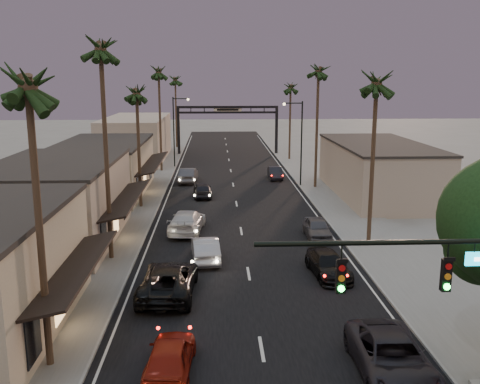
{
  "coord_description": "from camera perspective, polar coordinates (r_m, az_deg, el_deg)",
  "views": [
    {
      "loc": [
        -1.89,
        -10.86,
        11.34
      ],
      "look_at": [
        0.03,
        30.51,
        2.5
      ],
      "focal_mm": 40.0,
      "sensor_mm": 36.0,
      "label": 1
    }
  ],
  "objects": [
    {
      "name": "oncoming_red",
      "position": [
        21.92,
        -7.49,
        -16.98
      ],
      "size": [
        2.02,
        4.46,
        1.49
      ],
      "primitive_type": "imported",
      "rotation": [
        0.0,
        0.0,
        3.08
      ],
      "color": "maroon",
      "rests_on": "ground"
    },
    {
      "name": "building_right",
      "position": [
        54.01,
        14.51,
        2.24
      ],
      "size": [
        8.0,
        18.0,
        5.0
      ],
      "primitive_type": "cube",
      "color": "gray",
      "rests_on": "ground"
    },
    {
      "name": "sidewalk_right",
      "position": [
        64.87,
        7.51,
        1.93
      ],
      "size": [
        5.0,
        92.0,
        0.12
      ],
      "primitive_type": "cube",
      "color": "slate",
      "rests_on": "ground"
    },
    {
      "name": "streetlight_left",
      "position": [
        69.3,
        -6.86,
        6.99
      ],
      "size": [
        2.13,
        0.3,
        9.0
      ],
      "color": "black",
      "rests_on": "ground"
    },
    {
      "name": "traffic_signal",
      "position": [
        17.82,
        23.06,
        -9.53
      ],
      "size": [
        8.51,
        0.22,
        7.8
      ],
      "color": "black",
      "rests_on": "ground"
    },
    {
      "name": "oncoming_pickup",
      "position": [
        29.01,
        -7.63,
        -9.28
      ],
      "size": [
        3.09,
        6.19,
        1.68
      ],
      "primitive_type": "imported",
      "rotation": [
        0.0,
        0.0,
        3.09
      ],
      "color": "black",
      "rests_on": "ground"
    },
    {
      "name": "palm_la",
      "position": [
        20.96,
        -21.78,
        11.49
      ],
      "size": [
        3.2,
        3.2,
        13.2
      ],
      "color": "#38281C",
      "rests_on": "ground"
    },
    {
      "name": "palm_ra",
      "position": [
        36.4,
        14.41,
        11.84
      ],
      "size": [
        3.2,
        3.2,
        13.2
      ],
      "color": "#38281C",
      "rests_on": "ground"
    },
    {
      "name": "road",
      "position": [
        57.03,
        -0.7,
        0.59
      ],
      "size": [
        14.0,
        120.0,
        0.02
      ],
      "primitive_type": "cube",
      "color": "black",
      "rests_on": "ground"
    },
    {
      "name": "curbside_far",
      "position": [
        61.34,
        3.77,
        2.02
      ],
      "size": [
        1.47,
        4.18,
        1.37
      ],
      "primitive_type": "imported",
      "rotation": [
        0.0,
        0.0,
        -0.0
      ],
      "color": "black",
      "rests_on": "ground"
    },
    {
      "name": "arch",
      "position": [
        81.09,
        -1.32,
        7.94
      ],
      "size": [
        15.2,
        0.4,
        7.27
      ],
      "color": "black",
      "rests_on": "ground"
    },
    {
      "name": "oncoming_grey_far",
      "position": [
        59.5,
        -5.56,
        1.8
      ],
      "size": [
        2.01,
        5.02,
        1.62
      ],
      "primitive_type": "imported",
      "rotation": [
        0.0,
        0.0,
        3.08
      ],
      "color": "#414145",
      "rests_on": "ground"
    },
    {
      "name": "curbside_black",
      "position": [
        31.89,
        9.38,
        -7.64
      ],
      "size": [
        2.35,
        4.87,
        1.37
      ],
      "primitive_type": "imported",
      "rotation": [
        0.0,
        0.0,
        0.09
      ],
      "color": "black",
      "rests_on": "ground"
    },
    {
      "name": "oncoming_dgrey",
      "position": [
        51.93,
        -4.02,
        0.22
      ],
      "size": [
        1.96,
        4.33,
        1.44
      ],
      "primitive_type": "imported",
      "rotation": [
        0.0,
        0.0,
        3.2
      ],
      "color": "black",
      "rests_on": "ground"
    },
    {
      "name": "oncoming_white",
      "position": [
        40.37,
        -5.69,
        -3.11
      ],
      "size": [
        2.91,
        5.89,
        1.65
      ],
      "primitive_type": "imported",
      "rotation": [
        0.0,
        0.0,
        3.03
      ],
      "color": "silver",
      "rests_on": "ground"
    },
    {
      "name": "palm_ld",
      "position": [
        66.21,
        -8.69,
        12.85
      ],
      "size": [
        3.2,
        3.2,
        14.2
      ],
      "color": "#38281C",
      "rests_on": "ground"
    },
    {
      "name": "storefront_dist",
      "position": [
        77.12,
        -10.97,
        5.63
      ],
      "size": [
        8.0,
        20.0,
        6.0
      ],
      "primitive_type": "cube",
      "color": "gray",
      "rests_on": "ground"
    },
    {
      "name": "ground",
      "position": [
        52.14,
        -0.51,
        -0.51
      ],
      "size": [
        200.0,
        200.0,
        0.0
      ],
      "primitive_type": "plane",
      "color": "slate",
      "rests_on": "ground"
    },
    {
      "name": "storefront_mid",
      "position": [
        39.44,
        -18.95,
        -1.19
      ],
      "size": [
        8.0,
        14.0,
        5.5
      ],
      "primitive_type": "cube",
      "color": "gray",
      "rests_on": "ground"
    },
    {
      "name": "palm_rb",
      "position": [
        55.86,
        8.39,
        13.03
      ],
      "size": [
        3.2,
        3.2,
        14.2
      ],
      "color": "#38281C",
      "rests_on": "ground"
    },
    {
      "name": "palm_lc",
      "position": [
        47.34,
        -11.0,
        10.78
      ],
      "size": [
        3.2,
        3.2,
        12.2
      ],
      "color": "#38281C",
      "rests_on": "ground"
    },
    {
      "name": "palm_rc",
      "position": [
        75.6,
        5.43,
        11.34
      ],
      "size": [
        3.2,
        3.2,
        12.2
      ],
      "color": "#38281C",
      "rests_on": "ground"
    },
    {
      "name": "oncoming_silver",
      "position": [
        34.11,
        -3.72,
        -6.06
      ],
      "size": [
        2.02,
        4.71,
        1.51
      ],
      "primitive_type": "imported",
      "rotation": [
        0.0,
        0.0,
        3.24
      ],
      "color": "#A1A2A7",
      "rests_on": "ground"
    },
    {
      "name": "palm_lb",
      "position": [
        33.6,
        -14.69,
        15.16
      ],
      "size": [
        3.2,
        3.2,
        15.2
      ],
      "color": "#38281C",
      "rests_on": "ground"
    },
    {
      "name": "streetlight_right",
      "position": [
        56.87,
        6.31,
        5.91
      ],
      "size": [
        2.13,
        0.3,
        9.0
      ],
      "color": "black",
      "rests_on": "ground"
    },
    {
      "name": "sidewalk_left",
      "position": [
        64.32,
        -9.41,
        1.79
      ],
      "size": [
        5.0,
        92.0,
        0.12
      ],
      "primitive_type": "cube",
      "color": "slate",
      "rests_on": "ground"
    },
    {
      "name": "curbside_near",
      "position": [
        22.3,
        15.9,
        -16.64
      ],
      "size": [
        2.77,
        5.85,
        1.61
      ],
      "primitive_type": "imported",
      "rotation": [
        0.0,
        0.0,
        -0.02
      ],
      "color": "black",
      "rests_on": "ground"
    },
    {
      "name": "storefront_far",
      "position": [
        54.73,
        -14.34,
        2.38
      ],
      "size": [
        8.0,
        16.0,
        5.0
      ],
      "primitive_type": "cube",
      "color": "tan",
      "rests_on": "ground"
    },
    {
      "name": "curbside_grey",
      "position": [
        39.09,
        8.23,
        -3.83
      ],
      "size": [
        1.79,
        4.31,
        1.46
      ],
      "primitive_type": "imported",
      "rotation": [
        0.0,
        0.0,
        -0.02
      ],
      "color": "#414145",
      "rests_on": "ground"
    },
    {
      "name": "palm_far",
      "position": [
        89.09,
        -6.93,
        12.03
      ],
      "size": [
        3.2,
        3.2,
        13.2
      ],
      "color": "#38281C",
      "rests_on": "ground"
    }
  ]
}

